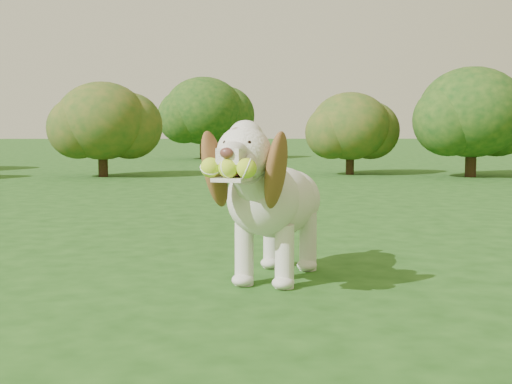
{
  "coord_description": "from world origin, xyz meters",
  "views": [
    {
      "loc": [
        0.41,
        -3.18,
        0.81
      ],
      "look_at": [
        0.49,
        0.24,
        0.49
      ],
      "focal_mm": 50.0,
      "sensor_mm": 36.0,
      "label": 1
    }
  ],
  "objects": [
    {
      "name": "shrub_i",
      "position": [
        -0.46,
        14.0,
        1.16
      ],
      "size": [
        1.9,
        1.9,
        1.97
      ],
      "color": "#382314",
      "rests_on": "ground"
    },
    {
      "name": "shrub_d",
      "position": [
        4.04,
        7.93,
        1.01
      ],
      "size": [
        1.66,
        1.66,
        1.72
      ],
      "color": "#382314",
      "rests_on": "ground"
    },
    {
      "name": "dog",
      "position": [
        0.57,
        0.49,
        0.45
      ],
      "size": [
        0.72,
        1.26,
        0.84
      ],
      "rotation": [
        0.0,
        0.0,
        -0.35
      ],
      "color": "silver",
      "rests_on": "ground"
    },
    {
      "name": "ground",
      "position": [
        0.0,
        0.0,
        0.0
      ],
      "size": [
        80.0,
        80.0,
        0.0
      ],
      "primitive_type": "plane",
      "color": "#1B4413",
      "rests_on": "ground"
    },
    {
      "name": "shrub_b",
      "position": [
        -1.76,
        8.11,
        0.88
      ],
      "size": [
        1.44,
        1.44,
        1.5
      ],
      "color": "#382314",
      "rests_on": "ground"
    },
    {
      "name": "shrub_c",
      "position": [
        2.22,
        8.51,
        0.8
      ],
      "size": [
        1.31,
        1.31,
        1.35
      ],
      "color": "#382314",
      "rests_on": "ground"
    }
  ]
}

